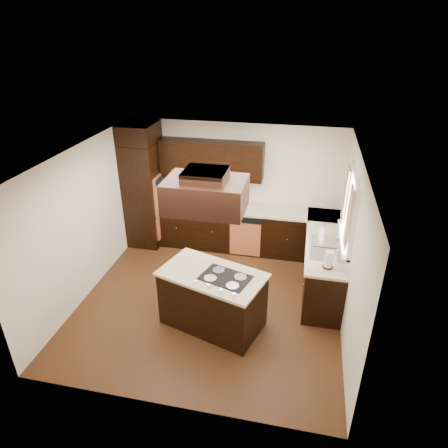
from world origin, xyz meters
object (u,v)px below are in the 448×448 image
(oven_column, at_px, (144,194))
(spice_rack, at_px, (202,199))
(island, at_px, (213,300))
(range_hood, at_px, (206,195))

(oven_column, relative_size, spice_rack, 6.11)
(island, bearing_deg, spice_rack, 125.98)
(oven_column, relative_size, range_hood, 2.02)
(range_hood, bearing_deg, oven_column, 129.74)
(island, xyz_separation_m, spice_rack, (-0.76, 2.27, 0.62))
(oven_column, height_order, island, oven_column)
(island, height_order, range_hood, range_hood)
(oven_column, xyz_separation_m, range_hood, (1.88, -2.25, 1.10))
(spice_rack, bearing_deg, island, -69.23)
(spice_rack, bearing_deg, oven_column, -176.12)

